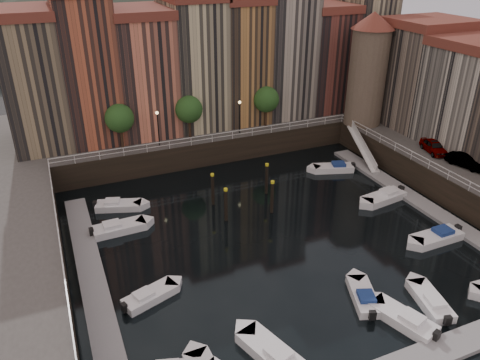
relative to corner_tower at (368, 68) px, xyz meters
name	(u,v)px	position (x,y,z in m)	size (l,w,h in m)	color
ground	(273,232)	(-20.00, -14.50, -10.19)	(200.00, 200.00, 0.00)	black
quay_far	(187,127)	(-20.00, 11.50, -8.69)	(80.00, 20.00, 3.00)	black
dock_left	(93,282)	(-36.20, -15.50, -10.02)	(2.00, 28.00, 0.35)	gray
dock_right	(419,202)	(-3.80, -15.50, -10.02)	(2.00, 28.00, 0.35)	gray
mountains	(102,8)	(-18.28, 95.50, -2.28)	(145.00, 100.00, 18.00)	#2D382D
far_terrace	(215,59)	(-16.69, 9.00, 0.76)	(48.70, 10.30, 17.50)	#837153
right_terrace	(476,89)	(6.50, -10.70, -0.64)	(9.30, 24.30, 14.00)	#796A5B
corner_tower	(368,68)	(0.00, 0.00, 0.00)	(5.20, 5.20, 13.80)	#6B5B4C
promenade_trees	(194,109)	(-21.33, 3.70, -3.61)	(21.20, 3.20, 5.20)	black
street_lamps	(200,117)	(-21.00, 2.70, -4.30)	(10.36, 0.36, 4.18)	black
railings	(251,174)	(-20.00, -9.62, -6.41)	(36.08, 34.04, 0.52)	white
gangway	(363,147)	(-2.90, -4.50, -8.28)	(2.78, 8.32, 3.73)	white
mooring_pilings	(245,193)	(-20.52, -9.20, -8.54)	(6.39, 4.14, 3.78)	black
boat_left_2	(149,296)	(-32.57, -19.10, -9.85)	(4.53, 2.90, 1.02)	white
boat_left_3	(118,228)	(-33.06, -8.78, -9.80)	(5.08, 2.00, 1.16)	white
boat_left_4	(118,205)	(-32.35, -4.50, -9.83)	(4.84, 3.05, 1.09)	white
boat_right_1	(437,237)	(-7.06, -21.43, -9.80)	(5.14, 1.93, 1.18)	white
boat_right_3	(384,197)	(-6.65, -13.59, -9.79)	(5.28, 2.54, 1.19)	white
boat_right_4	(334,168)	(-7.47, -5.51, -9.82)	(4.95, 3.08, 1.11)	white
boat_near_1	(272,353)	(-26.61, -27.61, -9.79)	(3.31, 5.35, 1.20)	white
boat_near_2	(404,319)	(-16.79, -28.47, -9.81)	(3.18, 5.10, 1.15)	white
boat_near_3	(431,301)	(-13.74, -27.74, -9.83)	(2.66, 4.76, 1.07)	white
car_a	(434,147)	(1.43, -11.14, -6.50)	(1.64, 4.07, 1.39)	gray
car_b	(466,162)	(1.71, -15.41, -6.53)	(1.41, 4.06, 1.34)	gray
boat_extra_924	(364,297)	(-17.94, -25.41, -9.84)	(3.04, 4.61, 1.04)	white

